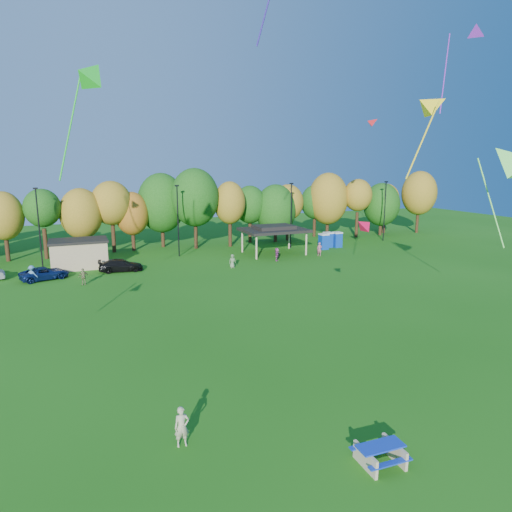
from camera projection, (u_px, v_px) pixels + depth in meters
name	position (u px, v px, depth m)	size (l,w,h in m)	color
ground	(329.00, 415.00, 21.69)	(160.00, 160.00, 0.00)	#19600F
tree_line	(146.00, 207.00, 61.37)	(93.57, 10.55, 11.15)	black
lamp_posts	(178.00, 218.00, 57.70)	(64.50, 0.25, 9.09)	black
utility_building	(79.00, 253.00, 52.07)	(6.30, 4.30, 3.25)	tan
pavilion	(274.00, 229.00, 59.79)	(8.20, 6.20, 3.77)	tan
porta_potties	(330.00, 240.00, 64.26)	(3.75, 2.15, 2.18)	#0C3AA6
picnic_table	(380.00, 453.00, 18.08)	(1.96, 1.63, 0.83)	tan
kite_flyer	(182.00, 427.00, 19.18)	(0.64, 0.42, 1.76)	tan
car_c	(45.00, 273.00, 46.81)	(2.18, 4.73, 1.31)	#0D1E53
car_d	(121.00, 265.00, 50.36)	(1.92, 4.73, 1.37)	black
far_person_0	(84.00, 277.00, 44.72)	(0.97, 0.41, 1.66)	olive
far_person_1	(32.00, 274.00, 45.37)	(1.16, 0.67, 1.80)	teal
far_person_2	(232.00, 261.00, 52.02)	(0.77, 0.50, 1.58)	#688259
far_person_3	(277.00, 254.00, 55.78)	(1.51, 0.48, 1.63)	#A44483
far_person_4	(319.00, 249.00, 58.83)	(0.64, 0.42, 1.74)	#B7566C
kite_1	(507.00, 160.00, 31.37)	(3.87, 5.02, 8.15)	#68F155
kite_2	(476.00, 30.00, 41.19)	(4.31, 3.78, 8.46)	purple
kite_4	(374.00, 122.00, 50.37)	(1.77, 1.66, 1.43)	red
kite_7	(93.00, 74.00, 27.71)	(3.95, 3.84, 7.66)	#1BD125
kite_10	(362.00, 225.00, 27.64)	(1.26, 1.00, 1.20)	red
kite_13	(435.00, 105.00, 28.80)	(3.48, 2.27, 5.67)	yellow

